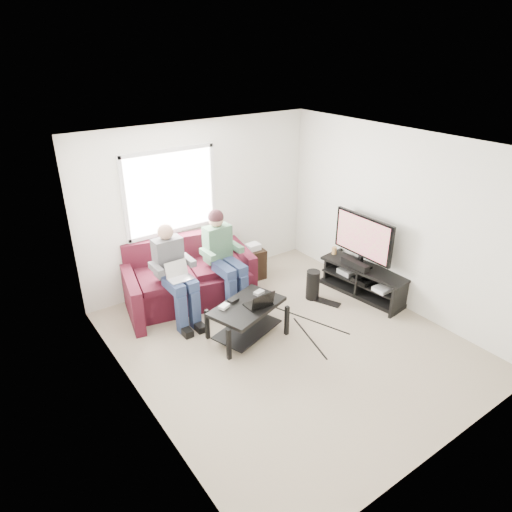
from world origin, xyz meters
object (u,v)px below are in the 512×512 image
object	(u,v)px
tv	(363,238)
sofa	(189,279)
end_table	(253,262)
subwoofer	(313,285)
tv_stand	(363,282)
coffee_table	(247,313)

from	to	relation	value
tv	sofa	bearing A→B (deg)	149.64
tv	end_table	distance (m)	1.87
subwoofer	end_table	size ratio (longest dim) A/B	0.76
tv_stand	subwoofer	size ratio (longest dim) A/B	3.16
tv_stand	end_table	size ratio (longest dim) A/B	2.41
tv_stand	end_table	distance (m)	1.83
tv_stand	subwoofer	world-z (taller)	tv_stand
sofa	subwoofer	distance (m)	1.90
tv	subwoofer	bearing A→B (deg)	160.52
coffee_table	end_table	bearing A→B (deg)	52.49
coffee_table	subwoofer	bearing A→B (deg)	10.26
sofa	tv	bearing A→B (deg)	-30.36
coffee_table	end_table	world-z (taller)	end_table
sofa	subwoofer	size ratio (longest dim) A/B	4.70
sofa	tv	world-z (taller)	tv
subwoofer	coffee_table	bearing A→B (deg)	-169.74
tv	subwoofer	xyz separation A→B (m)	(-0.73, 0.26, -0.70)
subwoofer	tv_stand	bearing A→B (deg)	-26.01
coffee_table	subwoofer	world-z (taller)	coffee_table
tv	end_table	xyz separation A→B (m)	(-1.09, 1.37, -0.66)
coffee_table	subwoofer	distance (m)	1.43
sofa	tv_stand	size ratio (longest dim) A/B	1.49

